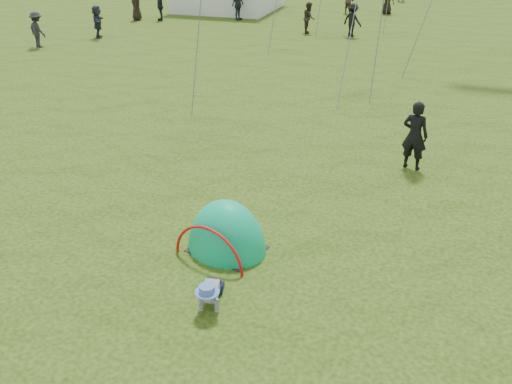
% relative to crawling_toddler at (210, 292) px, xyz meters
% --- Properties ---
extents(ground, '(140.00, 140.00, 0.00)m').
position_rel_crawling_toddler_xyz_m(ground, '(0.62, 0.58, -0.29)').
color(ground, '#133408').
extents(crawling_toddler, '(0.66, 0.84, 0.58)m').
position_rel_crawling_toddler_xyz_m(crawling_toddler, '(0.00, 0.00, 0.00)').
color(crawling_toddler, black).
rests_on(crawling_toddler, ground).
extents(popup_tent, '(1.94, 1.74, 2.14)m').
position_rel_crawling_toddler_xyz_m(popup_tent, '(-0.38, 1.78, -0.29)').
color(popup_tent, '#099A99').
rests_on(popup_tent, ground).
extents(standing_adult, '(0.74, 0.58, 1.81)m').
position_rel_crawling_toddler_xyz_m(standing_adult, '(2.80, 7.02, 0.62)').
color(standing_adult, black).
rests_on(standing_adult, ground).
extents(crowd_person_1, '(1.02, 0.95, 1.68)m').
position_rel_crawling_toddler_xyz_m(crowd_person_1, '(-3.04, 30.64, 0.55)').
color(crowd_person_1, '#412D28').
rests_on(crowd_person_1, ground).
extents(crowd_person_4, '(0.90, 1.03, 1.78)m').
position_rel_crawling_toddler_xyz_m(crowd_person_4, '(-14.76, 24.27, 0.60)').
color(crowd_person_4, black).
rests_on(crowd_person_4, ground).
extents(crowd_person_8, '(0.74, 1.05, 1.65)m').
position_rel_crawling_toddler_xyz_m(crowd_person_8, '(-13.34, 24.61, 0.54)').
color(crowd_person_8, black).
rests_on(crowd_person_8, ground).
extents(crowd_person_9, '(1.25, 1.03, 1.67)m').
position_rel_crawling_toddler_xyz_m(crowd_person_9, '(-1.60, 23.50, 0.55)').
color(crowd_person_9, black).
rests_on(crowd_person_9, ground).
extents(crowd_person_11, '(1.11, 1.56, 1.62)m').
position_rel_crawling_toddler_xyz_m(crowd_person_11, '(-14.13, 19.04, 0.52)').
color(crowd_person_11, '#1F2735').
rests_on(crowd_person_11, ground).
extents(crowd_person_13, '(0.79, 0.91, 1.61)m').
position_rel_crawling_toddler_xyz_m(crowd_person_13, '(-3.98, 23.67, 0.51)').
color(crowd_person_13, '#2C241E').
rests_on(crowd_person_13, ground).
extents(crowd_person_14, '(0.74, 1.12, 1.78)m').
position_rel_crawling_toddler_xyz_m(crowd_person_14, '(-8.96, 26.19, 0.60)').
color(crowd_person_14, '#1F2C33').
rests_on(crowd_person_14, ground).
extents(crowd_person_15, '(1.24, 1.00, 1.68)m').
position_rel_crawling_toddler_xyz_m(crowd_person_15, '(-15.62, 16.12, 0.55)').
color(crowd_person_15, '#232328').
rests_on(crowd_person_15, ground).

